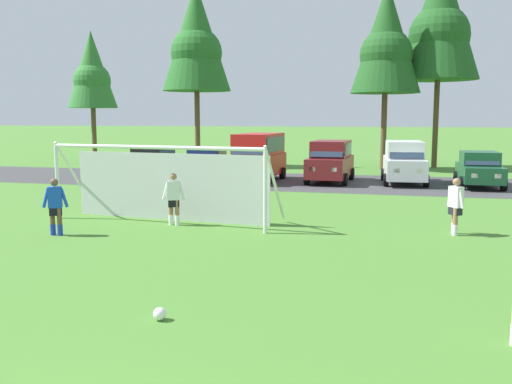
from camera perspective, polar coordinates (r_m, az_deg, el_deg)
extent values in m
plane|color=#477A2D|center=(18.44, 2.97, -2.89)|extent=(400.00, 400.00, 0.00)
cube|color=#3D3D3F|center=(29.47, 7.29, 0.99)|extent=(52.00, 8.40, 0.01)
sphere|color=white|center=(9.64, -9.79, -12.12)|extent=(0.22, 0.22, 0.22)
sphere|color=black|center=(9.64, -9.79, -12.10)|extent=(0.08, 0.08, 0.08)
sphere|color=red|center=(9.62, -9.45, -12.17)|extent=(0.07, 0.07, 0.07)
cylinder|color=white|center=(16.19, 0.94, 0.03)|extent=(0.12, 0.12, 2.44)
cylinder|color=white|center=(19.78, -19.56, 0.96)|extent=(0.12, 0.12, 2.44)
cylinder|color=white|center=(17.60, -10.44, 4.50)|extent=(7.30, 0.82, 0.12)
cylinder|color=white|center=(17.02, 1.92, 0.81)|extent=(0.27, 1.94, 2.46)
cylinder|color=white|center=(20.47, -17.99, 1.58)|extent=(0.27, 1.94, 2.46)
cube|color=silver|center=(18.58, -8.79, 0.53)|extent=(6.93, 0.70, 2.20)
cylinder|color=#936B4C|center=(16.97, 19.62, -2.87)|extent=(0.14, 0.14, 0.80)
cylinder|color=#936B4C|center=(17.22, 19.53, -2.72)|extent=(0.14, 0.14, 0.80)
cylinder|color=white|center=(17.01, 19.59, -3.66)|extent=(0.15, 0.15, 0.32)
cylinder|color=white|center=(17.26, 19.49, -3.50)|extent=(0.15, 0.15, 0.32)
cube|color=black|center=(17.04, 19.62, -1.73)|extent=(0.38, 0.40, 0.28)
cube|color=white|center=(16.99, 19.68, -0.47)|extent=(0.43, 0.45, 0.60)
sphere|color=#936B4C|center=(16.94, 19.74, 0.97)|extent=(0.22, 0.22, 0.22)
cylinder|color=white|center=(16.79, 20.17, -0.65)|extent=(0.21, 0.23, 0.55)
cylinder|color=white|center=(17.20, 19.19, -0.42)|extent=(0.21, 0.23, 0.55)
cylinder|color=brown|center=(16.95, -19.35, -2.87)|extent=(0.14, 0.14, 0.80)
cylinder|color=brown|center=(17.08, -20.00, -2.82)|extent=(0.14, 0.14, 0.80)
cylinder|color=#1E38B7|center=(17.00, -19.32, -3.66)|extent=(0.15, 0.15, 0.32)
cylinder|color=#1E38B7|center=(17.13, -19.96, -3.61)|extent=(0.15, 0.15, 0.32)
cube|color=black|center=(16.97, -19.72, -1.78)|extent=(0.40, 0.36, 0.28)
cube|color=blue|center=(16.91, -19.78, -0.51)|extent=(0.45, 0.40, 0.60)
sphere|color=brown|center=(16.86, -19.85, 0.94)|extent=(0.22, 0.22, 0.22)
cylinder|color=blue|center=(16.86, -18.94, -0.56)|extent=(0.24, 0.19, 0.55)
cylinder|color=blue|center=(16.97, -20.61, -0.58)|extent=(0.24, 0.19, 0.55)
cylinder|color=#936B4C|center=(17.68, -8.02, -2.10)|extent=(0.14, 0.14, 0.80)
cylinder|color=#936B4C|center=(17.78, -8.66, -2.05)|extent=(0.14, 0.14, 0.80)
cylinder|color=white|center=(17.72, -8.01, -2.86)|extent=(0.15, 0.15, 0.32)
cylinder|color=white|center=(17.82, -8.64, -2.81)|extent=(0.15, 0.15, 0.32)
cube|color=black|center=(17.68, -8.36, -1.05)|extent=(0.40, 0.32, 0.28)
cube|color=white|center=(17.63, -8.39, 0.17)|extent=(0.44, 0.36, 0.60)
sphere|color=#936B4C|center=(17.58, -8.41, 1.56)|extent=(0.22, 0.22, 0.22)
cylinder|color=white|center=(17.58, -7.57, 0.10)|extent=(0.25, 0.16, 0.55)
cylinder|color=white|center=(17.68, -9.19, 0.11)|extent=(0.25, 0.16, 0.55)
cube|color=black|center=(31.45, -10.52, 2.61)|extent=(2.07, 4.31, 0.76)
cube|color=black|center=(31.53, -10.42, 3.90)|extent=(1.79, 2.20, 0.64)
cube|color=#28384C|center=(30.68, -11.28, 3.74)|extent=(1.55, 0.41, 0.55)
cube|color=#28384C|center=(31.14, -9.06, 3.88)|extent=(0.16, 1.78, 0.45)
cube|color=white|center=(29.41, -11.59, 2.34)|extent=(0.28, 0.10, 0.20)
cube|color=white|center=(29.91, -13.24, 2.38)|extent=(0.28, 0.10, 0.20)
cube|color=#B21414|center=(33.04, -8.06, 2.98)|extent=(0.28, 0.10, 0.20)
cube|color=#B21414|center=(33.48, -9.58, 3.01)|extent=(0.28, 0.10, 0.20)
cylinder|color=black|center=(29.91, -10.18, 1.64)|extent=(0.28, 0.65, 0.64)
cylinder|color=black|center=(30.80, -13.13, 1.72)|extent=(0.28, 0.65, 0.64)
cylinder|color=black|center=(32.22, -7.99, 2.10)|extent=(0.28, 0.65, 0.64)
cylinder|color=black|center=(33.05, -10.80, 2.17)|extent=(0.28, 0.65, 0.64)
cube|color=navy|center=(30.39, -5.06, 2.54)|extent=(2.06, 4.31, 0.76)
cube|color=navy|center=(30.48, -5.00, 3.87)|extent=(1.79, 2.20, 0.64)
cube|color=#28384C|center=(29.55, -5.50, 3.71)|extent=(1.55, 0.41, 0.55)
cube|color=#28384C|center=(30.27, -3.47, 3.86)|extent=(0.15, 1.78, 0.45)
cube|color=white|center=(28.28, -5.22, 2.26)|extent=(0.28, 0.10, 0.20)
cube|color=white|center=(28.56, -7.13, 2.29)|extent=(0.28, 0.10, 0.20)
cube|color=#B21414|center=(32.24, -3.22, 2.93)|extent=(0.28, 0.10, 0.20)
cube|color=#B21414|center=(32.50, -4.92, 2.95)|extent=(0.28, 0.10, 0.20)
cylinder|color=black|center=(28.94, -4.03, 1.54)|extent=(0.28, 0.65, 0.64)
cylinder|color=black|center=(29.45, -7.42, 1.60)|extent=(0.28, 0.65, 0.64)
cylinder|color=black|center=(31.45, -2.83, 2.03)|extent=(0.28, 0.65, 0.64)
cylinder|color=black|center=(31.92, -5.98, 2.08)|extent=(0.28, 0.65, 0.64)
cube|color=red|center=(29.70, 0.20, 2.78)|extent=(2.14, 4.87, 1.10)
cube|color=red|center=(29.82, 0.31, 4.92)|extent=(1.96, 4.17, 1.10)
cube|color=#28384C|center=(27.93, -0.82, 4.70)|extent=(1.68, 0.52, 0.91)
cube|color=#28384C|center=(29.58, 2.01, 4.89)|extent=(0.17, 3.48, 0.77)
cube|color=white|center=(27.28, -0.10, 2.46)|extent=(0.28, 0.09, 0.20)
cube|color=white|center=(27.61, -2.25, 2.51)|extent=(0.28, 0.09, 0.20)
cube|color=#B21414|center=(31.82, 2.33, 3.18)|extent=(0.28, 0.09, 0.20)
cube|color=#B21414|center=(32.10, 0.46, 3.22)|extent=(0.28, 0.09, 0.20)
cylinder|color=black|center=(28.06, 1.27, 1.37)|extent=(0.26, 0.65, 0.64)
cylinder|color=black|center=(28.63, -2.52, 1.49)|extent=(0.26, 0.65, 0.64)
cylinder|color=black|center=(30.93, 2.72, 1.94)|extent=(0.26, 0.65, 0.64)
cylinder|color=black|center=(31.45, -0.76, 2.04)|extent=(0.26, 0.65, 0.64)
cube|color=maroon|center=(29.52, 7.57, 2.59)|extent=(2.07, 4.67, 1.00)
cube|color=maroon|center=(29.66, 7.66, 4.39)|extent=(1.86, 3.06, 0.84)
cube|color=#28384C|center=(28.26, 7.22, 4.20)|extent=(1.63, 0.44, 0.71)
cube|color=#28384C|center=(29.54, 9.36, 4.34)|extent=(0.14, 2.55, 0.59)
cube|color=white|center=(27.22, 7.92, 2.27)|extent=(0.28, 0.09, 0.20)
cube|color=white|center=(27.39, 5.76, 2.34)|extent=(0.28, 0.09, 0.20)
cube|color=#B21414|center=(31.68, 9.14, 2.98)|extent=(0.28, 0.09, 0.20)
cube|color=#B21414|center=(31.83, 7.28, 3.04)|extent=(0.28, 0.09, 0.20)
cylinder|color=black|center=(28.03, 9.02, 1.27)|extent=(0.26, 0.65, 0.64)
cylinder|color=black|center=(28.34, 5.21, 1.40)|extent=(0.26, 0.65, 0.64)
cylinder|color=black|center=(30.85, 9.71, 1.82)|extent=(0.26, 0.65, 0.64)
cylinder|color=black|center=(31.13, 6.24, 1.94)|extent=(0.26, 0.65, 0.64)
cube|color=silver|center=(29.61, 14.82, 2.42)|extent=(2.22, 4.72, 1.00)
cube|color=silver|center=(29.75, 14.85, 4.21)|extent=(1.96, 3.12, 0.84)
cube|color=#28384C|center=(28.34, 15.08, 4.01)|extent=(1.64, 0.49, 0.71)
cube|color=#28384C|center=(29.83, 16.55, 4.16)|extent=(0.22, 2.55, 0.59)
cube|color=white|center=(27.41, 16.29, 2.08)|extent=(0.28, 0.10, 0.20)
cube|color=white|center=(27.32, 14.11, 2.14)|extent=(0.28, 0.10, 0.20)
cube|color=#B21414|center=(31.90, 15.45, 2.83)|extent=(0.28, 0.10, 0.20)
cube|color=#B21414|center=(31.82, 13.57, 2.89)|extent=(0.28, 0.10, 0.20)
cylinder|color=black|center=(28.34, 16.93, 1.10)|extent=(0.28, 0.66, 0.64)
cylinder|color=black|center=(28.18, 13.09, 1.20)|extent=(0.28, 0.66, 0.64)
cylinder|color=black|center=(31.16, 16.33, 1.68)|extent=(0.28, 0.66, 0.64)
cylinder|color=black|center=(31.01, 12.84, 1.77)|extent=(0.28, 0.66, 0.64)
cube|color=#194C2D|center=(29.27, 21.77, 1.84)|extent=(1.86, 4.22, 0.76)
cube|color=#194C2D|center=(29.37, 21.79, 3.22)|extent=(1.68, 2.12, 0.64)
cube|color=#28384C|center=(28.41, 22.07, 3.04)|extent=(1.53, 0.34, 0.55)
cube|color=#28384C|center=(29.50, 23.40, 3.16)|extent=(0.06, 1.79, 0.45)
cube|color=white|center=(27.32, 23.41, 1.49)|extent=(0.28, 0.08, 0.20)
cube|color=white|center=(27.17, 21.35, 1.56)|extent=(0.28, 0.08, 0.20)
cube|color=#B21414|center=(31.37, 22.14, 2.26)|extent=(0.28, 0.08, 0.20)
cube|color=#B21414|center=(31.24, 20.34, 2.32)|extent=(0.28, 0.08, 0.20)
cylinder|color=black|center=(28.18, 23.91, 0.75)|extent=(0.25, 0.64, 0.64)
cylinder|color=black|center=(27.91, 20.28, 0.87)|extent=(0.25, 0.64, 0.64)
cylinder|color=black|center=(30.73, 23.05, 1.30)|extent=(0.25, 0.64, 0.64)
cylinder|color=black|center=(30.48, 19.72, 1.42)|extent=(0.25, 0.64, 0.64)
cylinder|color=brown|center=(44.78, -16.15, 5.60)|extent=(0.36, 0.36, 4.10)
cone|color=#2D702D|center=(44.91, -16.38, 11.89)|extent=(3.69, 3.69, 5.74)
sphere|color=#2D702D|center=(44.85, -16.34, 10.79)|extent=(2.77, 2.77, 2.77)
cylinder|color=brown|center=(39.10, -5.98, 6.40)|extent=(0.36, 0.36, 5.18)
cone|color=#236023|center=(39.47, -6.11, 15.45)|extent=(4.66, 4.66, 7.25)
sphere|color=#236023|center=(39.33, -6.08, 13.89)|extent=(3.49, 3.49, 3.49)
cylinder|color=brown|center=(37.35, 12.87, 6.01)|extent=(0.36, 0.36, 4.92)
cone|color=#1E511E|center=(37.67, 13.14, 15.01)|extent=(4.43, 4.43, 6.88)
sphere|color=#1E511E|center=(37.55, 13.09, 13.45)|extent=(3.32, 3.32, 3.32)
cylinder|color=brown|center=(39.56, 17.81, 6.58)|extent=(0.36, 0.36, 5.84)
cone|color=#1E511E|center=(40.11, 18.23, 16.63)|extent=(5.25, 5.25, 8.17)
sphere|color=#1E511E|center=(39.92, 18.16, 14.89)|extent=(3.94, 3.94, 3.94)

